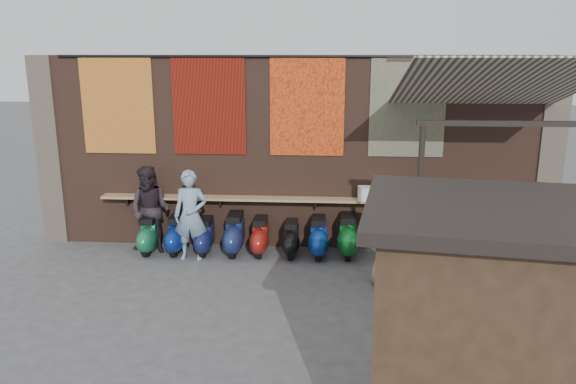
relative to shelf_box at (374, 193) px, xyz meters
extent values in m
plane|color=#474749|center=(-1.68, -2.30, -1.26)|extent=(70.00, 70.00, 0.00)
cube|color=brown|center=(-1.68, 0.40, 0.74)|extent=(10.00, 0.40, 4.00)
cube|color=#4C4238|center=(-6.88, 0.40, 0.74)|extent=(0.50, 0.50, 4.00)
cube|color=#4C4238|center=(3.52, 0.40, 0.74)|extent=(0.50, 0.50, 4.00)
cube|color=#9E7A51|center=(-1.68, 0.03, -0.16)|extent=(8.00, 0.32, 0.05)
cube|color=white|center=(0.00, 0.00, 0.00)|extent=(0.65, 0.27, 0.27)
cube|color=maroon|center=(-5.28, 0.18, 1.74)|extent=(1.50, 0.02, 2.00)
cube|color=#BA1D0A|center=(-3.38, 0.18, 1.74)|extent=(1.50, 0.02, 2.00)
cube|color=#E7561C|center=(-1.38, 0.18, 1.74)|extent=(1.50, 0.02, 2.00)
cube|color=#21517A|center=(0.62, 0.18, 1.74)|extent=(1.50, 0.02, 2.00)
cylinder|color=black|center=(-1.68, 0.17, 2.72)|extent=(9.50, 0.06, 0.06)
imported|color=#7898AF|center=(-3.66, -0.63, -0.35)|extent=(0.67, 0.45, 1.82)
imported|color=#281F25|center=(-4.58, -0.30, -0.35)|extent=(1.00, 0.85, 1.82)
imported|color=black|center=(1.96, -2.19, -0.36)|extent=(1.14, 0.77, 1.79)
imported|color=slate|center=(1.63, -3.14, -0.39)|extent=(1.24, 0.86, 1.75)
imported|color=#8F6E5B|center=(0.15, -1.66, -0.39)|extent=(0.95, 1.01, 1.73)
cube|color=black|center=(0.75, -6.17, 0.05)|extent=(2.66, 2.15, 2.63)
cube|color=black|center=(0.75, -6.17, 1.43)|extent=(2.99, 2.46, 0.12)
cube|color=gold|center=(0.88, -5.24, 0.64)|extent=(1.19, 0.21, 0.50)
cube|color=#473321|center=(0.88, -5.24, -0.30)|extent=(2.01, 0.38, 0.06)
cube|color=beige|center=(1.82, -1.40, 2.29)|extent=(3.20, 3.28, 0.97)
cube|color=#33261C|center=(1.82, 0.19, 2.69)|extent=(3.30, 0.08, 0.12)
cube|color=black|center=(1.82, -2.90, 1.82)|extent=(3.00, 0.08, 0.08)
cylinder|color=black|center=(0.42, -2.90, 0.29)|extent=(0.09, 0.09, 3.10)
camera|label=1|loc=(-1.00, -11.16, 2.87)|focal=35.00mm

